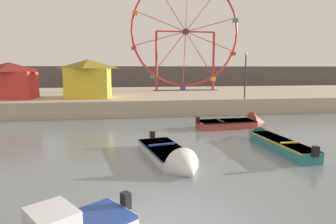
{
  "coord_description": "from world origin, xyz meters",
  "views": [
    {
      "loc": [
        -1.29,
        -6.9,
        3.96
      ],
      "look_at": [
        1.41,
        10.95,
        1.25
      ],
      "focal_mm": 30.88,
      "sensor_mm": 36.0,
      "label": 1
    }
  ],
  "objects_px": {
    "motorboat_faded_red": "(239,123)",
    "promenade_lamp_near": "(246,69)",
    "ferris_wheel_red_frame": "(186,33)",
    "motorboat_teal_painted": "(273,141)",
    "motorboat_pale_grey": "(174,159)",
    "carnival_booth_yellow_awning": "(89,78)",
    "carnival_booth_red_striped": "(10,80)"
  },
  "relations": [
    {
      "from": "motorboat_pale_grey",
      "to": "carnival_booth_yellow_awning",
      "type": "xyz_separation_m",
      "value": [
        -5.18,
        15.54,
        2.92
      ]
    },
    {
      "from": "promenade_lamp_near",
      "to": "carnival_booth_red_striped",
      "type": "bearing_deg",
      "value": 171.37
    },
    {
      "from": "motorboat_teal_painted",
      "to": "ferris_wheel_red_frame",
      "type": "distance_m",
      "value": 22.27
    },
    {
      "from": "motorboat_teal_painted",
      "to": "promenade_lamp_near",
      "type": "height_order",
      "value": "promenade_lamp_near"
    },
    {
      "from": "carnival_booth_red_striped",
      "to": "ferris_wheel_red_frame",
      "type": "bearing_deg",
      "value": 26.52
    },
    {
      "from": "motorboat_pale_grey",
      "to": "carnival_booth_yellow_awning",
      "type": "distance_m",
      "value": 16.64
    },
    {
      "from": "ferris_wheel_red_frame",
      "to": "carnival_booth_yellow_awning",
      "type": "xyz_separation_m",
      "value": [
        -10.47,
        -7.21,
        -4.93
      ]
    },
    {
      "from": "motorboat_pale_grey",
      "to": "carnival_booth_yellow_awning",
      "type": "height_order",
      "value": "carnival_booth_yellow_awning"
    },
    {
      "from": "ferris_wheel_red_frame",
      "to": "motorboat_teal_painted",
      "type": "bearing_deg",
      "value": -89.52
    },
    {
      "from": "ferris_wheel_red_frame",
      "to": "carnival_booth_yellow_awning",
      "type": "bearing_deg",
      "value": -145.45
    },
    {
      "from": "motorboat_faded_red",
      "to": "promenade_lamp_near",
      "type": "distance_m",
      "value": 7.08
    },
    {
      "from": "ferris_wheel_red_frame",
      "to": "promenade_lamp_near",
      "type": "distance_m",
      "value": 11.61
    },
    {
      "from": "motorboat_pale_grey",
      "to": "motorboat_teal_painted",
      "type": "bearing_deg",
      "value": 97.84
    },
    {
      "from": "carnival_booth_red_striped",
      "to": "carnival_booth_yellow_awning",
      "type": "bearing_deg",
      "value": 4.43
    },
    {
      "from": "motorboat_pale_grey",
      "to": "motorboat_teal_painted",
      "type": "xyz_separation_m",
      "value": [
        5.47,
        1.88,
        0.06
      ]
    },
    {
      "from": "motorboat_faded_red",
      "to": "promenade_lamp_near",
      "type": "height_order",
      "value": "promenade_lamp_near"
    },
    {
      "from": "motorboat_teal_painted",
      "to": "ferris_wheel_red_frame",
      "type": "bearing_deg",
      "value": -2.53
    },
    {
      "from": "motorboat_pale_grey",
      "to": "motorboat_faded_red",
      "type": "xyz_separation_m",
      "value": [
        5.73,
        6.93,
        0.04
      ]
    },
    {
      "from": "motorboat_pale_grey",
      "to": "motorboat_faded_red",
      "type": "height_order",
      "value": "motorboat_faded_red"
    },
    {
      "from": "motorboat_teal_painted",
      "to": "ferris_wheel_red_frame",
      "type": "relative_size",
      "value": 0.44
    },
    {
      "from": "motorboat_pale_grey",
      "to": "motorboat_faded_red",
      "type": "bearing_deg",
      "value": 129.25
    },
    {
      "from": "motorboat_pale_grey",
      "to": "carnival_booth_red_striped",
      "type": "relative_size",
      "value": 1.17
    },
    {
      "from": "motorboat_pale_grey",
      "to": "ferris_wheel_red_frame",
      "type": "xyz_separation_m",
      "value": [
        5.29,
        22.75,
        7.85
      ]
    },
    {
      "from": "carnival_booth_red_striped",
      "to": "promenade_lamp_near",
      "type": "relative_size",
      "value": 1.12
    },
    {
      "from": "motorboat_pale_grey",
      "to": "ferris_wheel_red_frame",
      "type": "relative_size",
      "value": 0.39
    },
    {
      "from": "motorboat_teal_painted",
      "to": "motorboat_pale_grey",
      "type": "bearing_deg",
      "value": 106.01
    },
    {
      "from": "carnival_booth_yellow_awning",
      "to": "motorboat_teal_painted",
      "type": "bearing_deg",
      "value": -48.7
    },
    {
      "from": "carnival_booth_yellow_awning",
      "to": "motorboat_faded_red",
      "type": "bearing_deg",
      "value": -34.92
    },
    {
      "from": "carnival_booth_red_striped",
      "to": "promenade_lamp_near",
      "type": "bearing_deg",
      "value": -5.34
    },
    {
      "from": "motorboat_faded_red",
      "to": "motorboat_teal_painted",
      "type": "bearing_deg",
      "value": -96.92
    },
    {
      "from": "motorboat_faded_red",
      "to": "carnival_booth_red_striped",
      "type": "bearing_deg",
      "value": 150.24
    },
    {
      "from": "carnival_booth_red_striped",
      "to": "promenade_lamp_near",
      "type": "height_order",
      "value": "promenade_lamp_near"
    }
  ]
}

